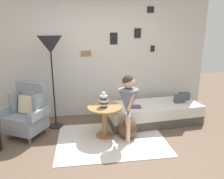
% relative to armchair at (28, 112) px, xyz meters
% --- Properties ---
extents(ground_plane, '(12.00, 12.00, 0.00)m').
position_rel_armchair_xyz_m(ground_plane, '(1.39, -1.09, -0.44)').
color(ground_plane, brown).
extents(gallery_wall, '(4.80, 0.12, 2.60)m').
position_rel_armchair_xyz_m(gallery_wall, '(1.39, 0.86, 0.86)').
color(gallery_wall, beige).
rests_on(gallery_wall, ground).
extents(rug, '(1.89, 1.40, 0.01)m').
position_rel_armchair_xyz_m(rug, '(1.48, -0.43, -0.43)').
color(rug, silver).
rests_on(rug, ground).
extents(armchair, '(0.90, 0.82, 0.97)m').
position_rel_armchair_xyz_m(armchair, '(0.00, 0.00, 0.00)').
color(armchair, olive).
rests_on(armchair, ground).
extents(daybed, '(1.97, 0.99, 0.40)m').
position_rel_armchair_xyz_m(daybed, '(2.47, 0.22, -0.24)').
color(daybed, '#4C4742').
rests_on(daybed, ground).
extents(pillow_head, '(0.22, 0.13, 0.16)m').
position_rel_armchair_xyz_m(pillow_head, '(3.22, 0.40, 0.04)').
color(pillow_head, '#474C56').
rests_on(pillow_head, daybed).
extents(pillow_mid, '(0.21, 0.12, 0.17)m').
position_rel_armchair_xyz_m(pillow_mid, '(3.03, 0.23, 0.05)').
color(pillow_mid, '#474C56').
rests_on(pillow_mid, daybed).
extents(side_table, '(0.62, 0.62, 0.58)m').
position_rel_armchair_xyz_m(side_table, '(1.38, -0.28, -0.02)').
color(side_table, '#9E7042').
rests_on(side_table, ground).
extents(vase_striped, '(0.16, 0.16, 0.28)m').
position_rel_armchair_xyz_m(vase_striped, '(1.37, -0.31, 0.26)').
color(vase_striped, '#2D384C').
rests_on(vase_striped, side_table).
extents(floor_lamp, '(0.46, 0.46, 1.79)m').
position_rel_armchair_xyz_m(floor_lamp, '(0.45, 0.27, 1.14)').
color(floor_lamp, black).
rests_on(floor_lamp, ground).
extents(person_child, '(0.34, 0.34, 1.19)m').
position_rel_armchair_xyz_m(person_child, '(1.76, -0.52, 0.33)').
color(person_child, '#D8AD8E').
rests_on(person_child, ground).
extents(book_on_daybed, '(0.24, 0.19, 0.03)m').
position_rel_armchair_xyz_m(book_on_daybed, '(2.03, 0.07, -0.02)').
color(book_on_daybed, '#593B5C').
rests_on(book_on_daybed, daybed).
extents(demijohn_near, '(0.36, 0.36, 0.44)m').
position_rel_armchair_xyz_m(demijohn_near, '(1.78, -0.39, -0.26)').
color(demijohn_near, '#473323').
rests_on(demijohn_near, ground).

